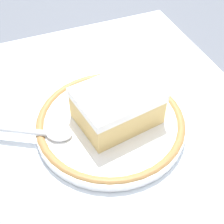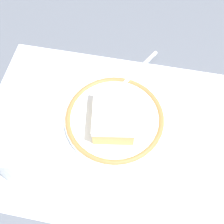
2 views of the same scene
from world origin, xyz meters
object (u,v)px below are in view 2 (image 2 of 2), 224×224
object	(u,v)px
plate	(112,118)
cake_slice	(113,116)
cup	(17,157)
spoon	(130,77)

from	to	relation	value
plate	cake_slice	distance (m)	0.03
plate	cup	bearing A→B (deg)	-139.03
plate	cake_slice	bearing A→B (deg)	-63.17
cake_slice	cup	bearing A→B (deg)	-142.01
spoon	plate	bearing A→B (deg)	-101.42
plate	cup	world-z (taller)	cup
cake_slice	spoon	size ratio (longest dim) A/B	0.85
cup	cake_slice	bearing A→B (deg)	37.99
plate	cake_slice	world-z (taller)	cake_slice
cake_slice	cup	distance (m)	0.18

